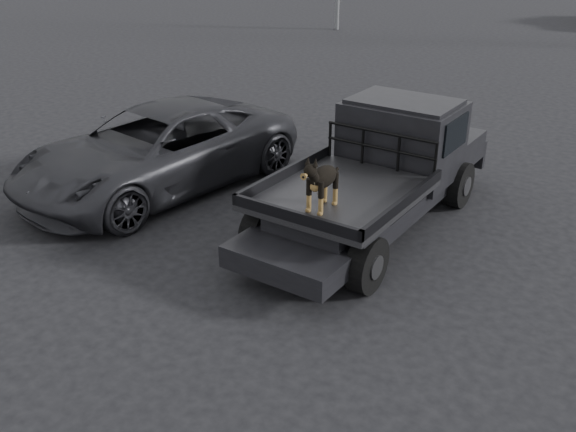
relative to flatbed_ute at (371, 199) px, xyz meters
The scene contains 6 objects.
ground 2.37m from the flatbed_ute, 93.95° to the right, with size 120.00×120.00×0.00m, color black.
flatbed_ute is the anchor object (origin of this frame).
ute_cab 1.31m from the flatbed_ute, 90.00° to the left, with size 1.72×1.30×0.88m, color black, non-canonical shape.
headache_rack 0.76m from the flatbed_ute, 90.00° to the left, with size 1.80×0.08×0.55m, color black, non-canonical shape.
dog 1.77m from the flatbed_ute, 87.84° to the right, with size 0.32×0.60×0.74m, color black, non-canonical shape.
parked_suv 3.86m from the flatbed_ute, 169.16° to the right, with size 2.37×5.14×1.43m, color #2A2B30.
Camera 1 is at (4.16, -5.80, 4.43)m, focal length 40.00 mm.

